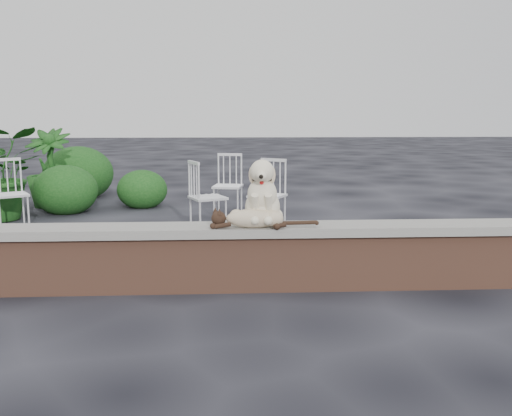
{
  "coord_description": "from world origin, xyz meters",
  "views": [
    {
      "loc": [
        0.18,
        -4.92,
        1.58
      ],
      "look_at": [
        0.45,
        0.2,
        0.7
      ],
      "focal_mm": 39.8,
      "sensor_mm": 36.0,
      "label": 1
    }
  ],
  "objects_px": {
    "cat": "(254,217)",
    "chair_e": "(208,196)",
    "potted_plant_a": "(1,173)",
    "dog": "(263,191)",
    "chair_d": "(267,194)",
    "chair_a": "(11,193)",
    "potted_plant_b": "(49,168)",
    "chair_b": "(228,185)"
  },
  "relations": [
    {
      "from": "chair_b",
      "to": "chair_a",
      "type": "xyz_separation_m",
      "value": [
        -2.97,
        -0.73,
        0.0
      ]
    },
    {
      "from": "dog",
      "to": "chair_a",
      "type": "bearing_deg",
      "value": 144.86
    },
    {
      "from": "chair_d",
      "to": "potted_plant_a",
      "type": "height_order",
      "value": "potted_plant_a"
    },
    {
      "from": "cat",
      "to": "chair_e",
      "type": "xyz_separation_m",
      "value": [
        -0.48,
        2.61,
        -0.2
      ]
    },
    {
      "from": "chair_a",
      "to": "potted_plant_b",
      "type": "bearing_deg",
      "value": 60.29
    },
    {
      "from": "dog",
      "to": "chair_b",
      "type": "relative_size",
      "value": 0.64
    },
    {
      "from": "chair_b",
      "to": "dog",
      "type": "bearing_deg",
      "value": -74.73
    },
    {
      "from": "chair_b",
      "to": "potted_plant_a",
      "type": "relative_size",
      "value": 0.69
    },
    {
      "from": "cat",
      "to": "chair_b",
      "type": "relative_size",
      "value": 1.17
    },
    {
      "from": "potted_plant_a",
      "to": "cat",
      "type": "bearing_deg",
      "value": -45.6
    },
    {
      "from": "dog",
      "to": "chair_d",
      "type": "relative_size",
      "value": 0.64
    },
    {
      "from": "chair_d",
      "to": "potted_plant_b",
      "type": "bearing_deg",
      "value": -179.27
    },
    {
      "from": "cat",
      "to": "chair_e",
      "type": "distance_m",
      "value": 2.66
    },
    {
      "from": "cat",
      "to": "potted_plant_a",
      "type": "distance_m",
      "value": 5.03
    },
    {
      "from": "dog",
      "to": "cat",
      "type": "xyz_separation_m",
      "value": [
        -0.08,
        -0.15,
        -0.21
      ]
    },
    {
      "from": "potted_plant_a",
      "to": "chair_d",
      "type": "bearing_deg",
      "value": -12.63
    },
    {
      "from": "chair_d",
      "to": "chair_e",
      "type": "bearing_deg",
      "value": -140.25
    },
    {
      "from": "chair_a",
      "to": "chair_e",
      "type": "distance_m",
      "value": 2.73
    },
    {
      "from": "chair_a",
      "to": "chair_e",
      "type": "relative_size",
      "value": 1.0
    },
    {
      "from": "dog",
      "to": "chair_d",
      "type": "bearing_deg",
      "value": 91.01
    },
    {
      "from": "potted_plant_b",
      "to": "potted_plant_a",
      "type": "bearing_deg",
      "value": -107.47
    },
    {
      "from": "potted_plant_a",
      "to": "chair_a",
      "type": "bearing_deg",
      "value": -59.88
    },
    {
      "from": "chair_e",
      "to": "potted_plant_b",
      "type": "xyz_separation_m",
      "value": [
        -2.69,
        2.11,
        0.18
      ]
    },
    {
      "from": "dog",
      "to": "cat",
      "type": "distance_m",
      "value": 0.27
    },
    {
      "from": "chair_e",
      "to": "potted_plant_b",
      "type": "relative_size",
      "value": 0.72
    },
    {
      "from": "chair_e",
      "to": "potted_plant_a",
      "type": "relative_size",
      "value": 0.69
    },
    {
      "from": "chair_a",
      "to": "cat",
      "type": "bearing_deg",
      "value": -72.72
    },
    {
      "from": "dog",
      "to": "potted_plant_a",
      "type": "bearing_deg",
      "value": 142.38
    },
    {
      "from": "potted_plant_a",
      "to": "potted_plant_b",
      "type": "distance_m",
      "value": 1.17
    },
    {
      "from": "chair_a",
      "to": "potted_plant_b",
      "type": "height_order",
      "value": "potted_plant_b"
    },
    {
      "from": "cat",
      "to": "potted_plant_b",
      "type": "height_order",
      "value": "potted_plant_b"
    },
    {
      "from": "cat",
      "to": "potted_plant_b",
      "type": "xyz_separation_m",
      "value": [
        -3.17,
        4.71,
        -0.02
      ]
    },
    {
      "from": "cat",
      "to": "chair_b",
      "type": "xyz_separation_m",
      "value": [
        -0.22,
        3.74,
        -0.2
      ]
    },
    {
      "from": "chair_a",
      "to": "potted_plant_a",
      "type": "relative_size",
      "value": 0.69
    },
    {
      "from": "potted_plant_a",
      "to": "potted_plant_b",
      "type": "xyz_separation_m",
      "value": [
        0.35,
        1.12,
        -0.03
      ]
    },
    {
      "from": "chair_e",
      "to": "potted_plant_b",
      "type": "distance_m",
      "value": 3.42
    },
    {
      "from": "cat",
      "to": "chair_d",
      "type": "distance_m",
      "value": 2.76
    },
    {
      "from": "chair_e",
      "to": "chair_b",
      "type": "bearing_deg",
      "value": -36.35
    },
    {
      "from": "chair_e",
      "to": "dog",
      "type": "bearing_deg",
      "value": 169.9
    },
    {
      "from": "cat",
      "to": "chair_e",
      "type": "bearing_deg",
      "value": 106.66
    },
    {
      "from": "cat",
      "to": "potted_plant_b",
      "type": "distance_m",
      "value": 5.68
    },
    {
      "from": "chair_e",
      "to": "potted_plant_b",
      "type": "bearing_deg",
      "value": 28.82
    }
  ]
}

